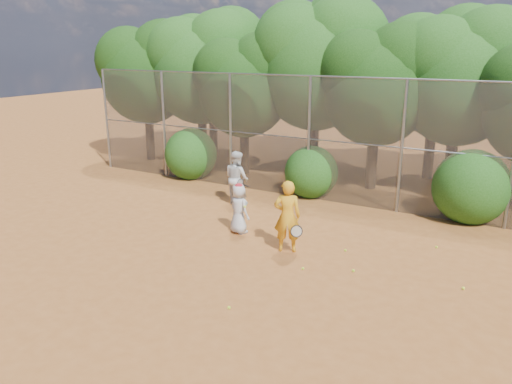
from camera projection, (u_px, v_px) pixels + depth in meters
The scene contains 23 objects.
ground at pixel (240, 272), 11.28m from camera, with size 80.00×80.00×0.00m, color #955221.
fence_back at pixel (334, 140), 15.77m from camera, with size 20.05×0.09×4.03m.
tree_0 at pixel (147, 69), 21.32m from camera, with size 4.38×3.81×6.00m.
tree_1 at pixel (202, 64), 20.50m from camera, with size 4.64×4.03×6.35m.
tree_2 at pixel (246, 82), 18.91m from camera, with size 3.99×3.47×5.47m.
tree_3 at pixel (318, 60), 18.34m from camera, with size 4.89×4.26×6.70m.
tree_4 at pixel (379, 81), 16.84m from camera, with size 4.19×3.64×5.73m.
tree_5 at pixel (462, 73), 16.26m from camera, with size 4.51×3.92×6.17m.
tree_9 at pixel (213, 58), 22.85m from camera, with size 4.83×4.20×6.62m.
tree_10 at pixel (316, 53), 20.58m from camera, with size 5.15×4.48×7.06m.
tree_11 at pixel (440, 67), 18.03m from camera, with size 4.64×4.03×6.35m.
bush_0 at pixel (191, 152), 19.09m from camera, with size 2.00×2.00×2.00m, color #1B4C13.
bush_1 at pixel (311, 170), 16.77m from camera, with size 1.80×1.80×1.80m, color #1B4C13.
bush_2 at pixel (472, 184), 14.36m from camera, with size 2.20×2.20×2.20m, color #1B4C13.
player_yellow at pixel (287, 216), 12.19m from camera, with size 0.89×0.67×1.82m.
player_teen at pixel (239, 208), 13.46m from camera, with size 0.78×0.65×1.39m.
player_white at pixel (237, 178), 15.89m from camera, with size 1.05×0.96×1.73m.
ball_0 at pixel (353, 271), 11.27m from camera, with size 0.07×0.07×0.07m, color #CEEB2A.
ball_1 at pixel (345, 250), 12.39m from camera, with size 0.07×0.07×0.07m, color #CEEB2A.
ball_2 at pixel (229, 308), 9.69m from camera, with size 0.07×0.07×0.07m, color #CEEB2A.
ball_3 at pixel (463, 288), 10.46m from camera, with size 0.07×0.07×0.07m, color #CEEB2A.
ball_4 at pixel (303, 269), 11.38m from camera, with size 0.07×0.07×0.07m, color #CEEB2A.
ball_5 at pixel (436, 247), 12.59m from camera, with size 0.07×0.07×0.07m, color #CEEB2A.
Camera 1 is at (5.36, -8.81, 4.94)m, focal length 35.00 mm.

